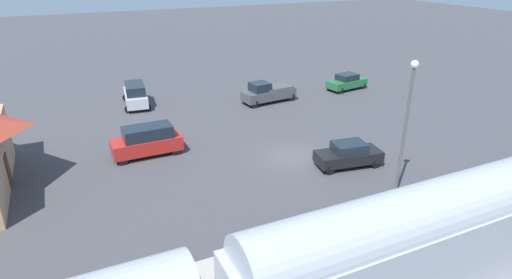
{
  "coord_description": "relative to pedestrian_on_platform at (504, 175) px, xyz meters",
  "views": [
    {
      "loc": [
        -23.83,
        14.23,
        13.19
      ],
      "look_at": [
        1.95,
        2.13,
        1.0
      ],
      "focal_mm": 29.7,
      "sensor_mm": 36.0,
      "label": 1
    }
  ],
  "objects": [
    {
      "name": "pickup_charcoal",
      "position": [
        21.98,
        4.86,
        -0.25
      ],
      "size": [
        2.54,
        5.58,
        2.14
      ],
      "color": "#47494F",
      "rests_on": "ground"
    },
    {
      "name": "sedan_green",
      "position": [
        22.3,
        -4.93,
        -0.4
      ],
      "size": [
        2.49,
        4.72,
        1.74
      ],
      "color": "#236638",
      "rests_on": "ground"
    },
    {
      "name": "light_pole_near_platform",
      "position": [
        2.64,
        5.83,
        3.85
      ],
      "size": [
        0.44,
        0.44,
        8.22
      ],
      "color": "#515156",
      "rests_on": "ground"
    },
    {
      "name": "platform",
      "position": [
        -0.16,
        8.8,
        -1.13
      ],
      "size": [
        3.2,
        46.0,
        0.3
      ],
      "color": "#A8A399",
      "rests_on": "ground"
    },
    {
      "name": "suv_red",
      "position": [
        14.65,
        18.25,
        -0.13
      ],
      "size": [
        2.02,
        4.93,
        2.22
      ],
      "color": "red",
      "rests_on": "ground"
    },
    {
      "name": "pedestrian_waiting_far",
      "position": [
        -0.11,
        11.91,
        0.0
      ],
      "size": [
        0.36,
        0.36,
        1.71
      ],
      "color": "brown",
      "rests_on": "platform"
    },
    {
      "name": "railway_track",
      "position": [
        -4.16,
        8.8,
        -1.19
      ],
      "size": [
        4.8,
        70.0,
        0.3
      ],
      "color": "gray",
      "rests_on": "ground"
    },
    {
      "name": "suv_silver",
      "position": [
        26.41,
        16.9,
        -0.13
      ],
      "size": [
        5.08,
        2.8,
        2.22
      ],
      "color": "silver",
      "rests_on": "ground"
    },
    {
      "name": "pedestrian_on_platform",
      "position": [
        0.0,
        0.0,
        0.0
      ],
      "size": [
        0.36,
        0.36,
        1.71
      ],
      "color": "#333338",
      "rests_on": "platform"
    },
    {
      "name": "ground_plane",
      "position": [
        9.84,
        8.8,
        -1.28
      ],
      "size": [
        200.0,
        200.0,
        0.0
      ],
      "primitive_type": "plane",
      "color": "#424247"
    },
    {
      "name": "sedan_black",
      "position": [
        7.02,
        6.17,
        -0.4
      ],
      "size": [
        2.52,
        4.73,
        1.74
      ],
      "color": "black",
      "rests_on": "ground"
    }
  ]
}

